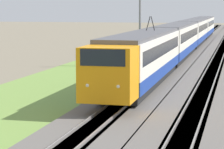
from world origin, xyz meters
The scene contains 7 objects.
ballast_main centered at (50.00, 0.00, 0.15)m, with size 240.00×4.40×0.30m.
ballast_adjacent centered at (50.00, -4.33, 0.15)m, with size 240.00×4.40×0.30m.
track_main centered at (50.00, 0.00, 0.16)m, with size 240.00×1.57×0.45m.
track_adjacent centered at (50.00, -4.33, 0.16)m, with size 240.00×1.57×0.45m.
grass_verge centered at (50.00, 5.86, 0.06)m, with size 240.00×9.56×0.12m.
passenger_train centered at (65.10, 0.00, 2.42)m, with size 85.45×2.90×5.16m.
catenary_mast_mid centered at (47.40, 2.77, 4.77)m, with size 0.22×2.56×9.25m.
Camera 1 is at (-3.12, -6.54, 5.82)m, focal length 85.00 mm.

